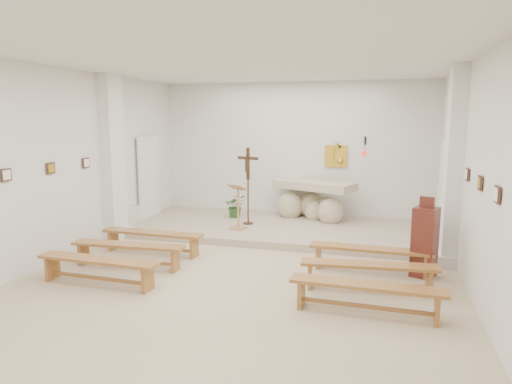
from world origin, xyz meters
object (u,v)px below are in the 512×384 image
(bench_left_second, at_px, (128,250))
(bench_left_third, at_px, (98,265))
(donation_pedestal, at_px, (425,242))
(bench_right_second, at_px, (369,270))
(altar, at_px, (313,203))
(lectern, at_px, (238,206))
(bench_right_third, at_px, (367,291))
(bench_left_front, at_px, (152,237))
(crucifix_stand, at_px, (248,180))
(bench_right_front, at_px, (370,254))

(bench_left_second, relative_size, bench_left_third, 1.00)
(donation_pedestal, xyz_separation_m, bench_right_second, (-0.86, -0.91, -0.27))
(altar, height_order, lectern, lectern)
(bench_left_third, bearing_deg, lectern, 73.71)
(lectern, xyz_separation_m, bench_right_third, (2.92, -3.51, -0.34))
(bench_left_front, distance_m, bench_left_third, 1.76)
(bench_right_second, relative_size, bench_right_third, 1.01)
(crucifix_stand, relative_size, bench_left_third, 0.87)
(lectern, relative_size, bench_right_third, 0.51)
(bench_right_front, height_order, bench_right_second, same)
(bench_right_front, bearing_deg, lectern, 150.79)
(bench_right_second, distance_m, bench_right_third, 0.88)
(bench_right_front, bearing_deg, altar, 115.97)
(bench_right_front, relative_size, bench_right_third, 1.00)
(bench_right_third, bearing_deg, donation_pedestal, 66.56)
(altar, xyz_separation_m, donation_pedestal, (2.32, -3.23, 0.05))
(bench_left_front, relative_size, bench_right_front, 1.00)
(donation_pedestal, bearing_deg, lectern, 177.02)
(crucifix_stand, relative_size, donation_pedestal, 1.33)
(altar, height_order, bench_right_second, altar)
(lectern, bearing_deg, altar, 65.41)
(donation_pedestal, relative_size, bench_right_second, 0.65)
(lectern, bearing_deg, bench_right_second, -22.80)
(bench_right_second, bearing_deg, bench_left_third, -173.79)
(bench_left_front, height_order, bench_right_second, same)
(bench_right_front, xyz_separation_m, bench_left_second, (-4.09, -0.88, 0.00))
(donation_pedestal, xyz_separation_m, bench_right_front, (-0.86, -0.03, -0.27))
(bench_right_third, bearing_deg, bench_left_front, 158.76)
(crucifix_stand, bearing_deg, bench_right_second, -31.40)
(donation_pedestal, bearing_deg, bench_right_second, -111.73)
(bench_right_third, bearing_deg, crucifix_stand, 127.21)
(donation_pedestal, xyz_separation_m, bench_left_second, (-4.95, -0.91, -0.27))
(crucifix_stand, relative_size, bench_right_third, 0.87)
(lectern, xyz_separation_m, bench_left_third, (-1.17, -3.51, -0.34))
(bench_left_front, xyz_separation_m, bench_left_second, (0.00, -0.88, 0.00))
(crucifix_stand, height_order, bench_right_front, crucifix_stand)
(bench_left_second, height_order, bench_right_third, same)
(bench_left_front, height_order, bench_right_third, same)
(altar, distance_m, bench_right_front, 3.58)
(altar, height_order, bench_right_third, altar)
(bench_left_second, xyz_separation_m, bench_left_third, (0.00, -0.88, 0.00))
(donation_pedestal, relative_size, bench_left_front, 0.66)
(bench_left_second, bearing_deg, donation_pedestal, 7.52)
(bench_right_front, relative_size, bench_left_third, 1.00)
(bench_left_front, relative_size, bench_left_third, 1.00)
(crucifix_stand, relative_size, bench_left_second, 0.87)
(lectern, distance_m, bench_right_front, 3.42)
(bench_left_second, height_order, bench_left_third, same)
(lectern, height_order, bench_right_second, lectern)
(bench_right_second, bearing_deg, crucifix_stand, 126.04)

